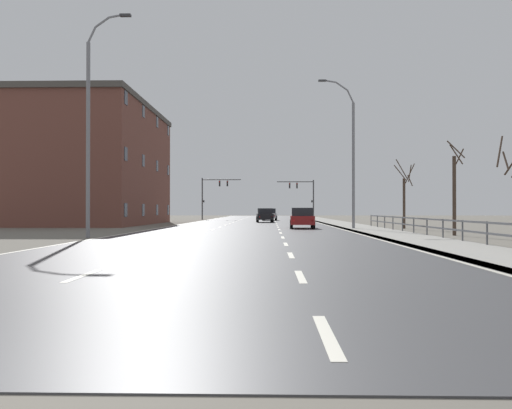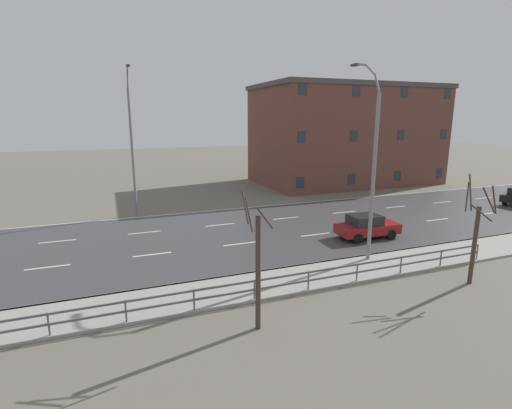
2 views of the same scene
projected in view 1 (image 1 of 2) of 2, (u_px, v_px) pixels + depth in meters
name	position (u px, v px, depth m)	size (l,w,h in m)	color
ground_plane	(252.00, 225.00, 52.25)	(160.00, 160.00, 0.12)	#666056
road_asphalt_strip	(256.00, 222.00, 64.24)	(14.00, 120.00, 0.03)	#3D3D3F
sidewalk_right	(328.00, 221.00, 64.03)	(3.00, 120.00, 0.12)	gray
guardrail	(435.00, 224.00, 27.17)	(0.07, 34.24, 1.00)	#515459
street_lamp_midground	(351.00, 156.00, 38.82)	(2.58, 0.24, 10.70)	slate
street_lamp_left_bank	(91.00, 127.00, 27.97)	(2.29, 0.24, 11.47)	slate
traffic_signal_right	(304.00, 192.00, 78.34)	(5.32, 0.36, 5.66)	#38383A
traffic_signal_left	(212.00, 191.00, 77.51)	(5.57, 0.36, 5.91)	#38383A
car_distant	(270.00, 214.00, 71.34)	(1.98, 4.17, 1.57)	#B7B7BC
car_near_right	(302.00, 218.00, 41.35)	(1.95, 4.16, 1.57)	maroon
car_far_left	(265.00, 215.00, 60.79)	(2.01, 4.19, 1.57)	black
brick_building	(88.00, 165.00, 53.49)	(12.50, 21.21, 11.55)	brown
bare_tree_mid	(455.00, 192.00, 30.40)	(1.02, 1.04, 5.24)	#423328
bare_tree_far	(404.00, 197.00, 41.35)	(1.51, 1.59, 5.25)	#423328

